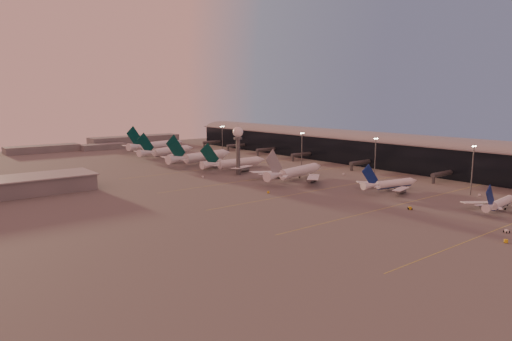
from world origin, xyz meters
TOP-DOWN VIEW (x-y plane):
  - ground at (0.00, 0.00)m, footprint 700.00×700.00m
  - taxiway_markings at (30.00, 56.00)m, footprint 180.00×185.25m
  - terminal at (107.88, 110.09)m, footprint 57.00×362.00m
  - hangar at (-120.00, 140.00)m, footprint 82.00×27.00m
  - radar_tower at (5.00, 120.00)m, footprint 6.40×6.40m
  - mast_a at (58.00, 0.00)m, footprint 3.60×0.56m
  - mast_b at (55.00, 55.00)m, footprint 3.60×0.56m
  - mast_c at (50.00, 110.00)m, footprint 3.60×0.56m
  - mast_d at (48.00, 200.00)m, footprint 3.60×0.56m
  - distant_horizon at (2.62, 325.14)m, footprint 165.00×37.50m
  - narrowbody_near at (36.80, -22.99)m, footprint 33.52×26.66m
  - narrowbody_mid at (35.82, 30.53)m, footprint 38.33×30.37m
  - widebody_white at (19.77, 83.63)m, footprint 56.50×44.75m
  - greentail_a at (14.48, 136.42)m, footprint 53.03×42.81m
  - greentail_b at (10.42, 171.86)m, footprint 62.14×49.60m
  - greentail_c at (9.76, 221.47)m, footprint 57.18×45.57m
  - greentail_d at (21.18, 262.90)m, footprint 63.51×50.48m
  - gsv_truck_a at (-5.66, -43.51)m, footprint 6.07×4.90m
  - gsv_tug_near at (5.99, -38.86)m, footprint 3.16×4.04m
  - gsv_catering_a at (59.22, -3.79)m, footprint 5.18×2.95m
  - gsv_tug_mid at (9.05, 1.80)m, footprint 4.43×4.28m
  - gsv_truck_b at (47.48, 44.60)m, footprint 4.83×2.19m
  - gsv_truck_c at (-16.47, 65.49)m, footprint 4.84×5.53m
  - gsv_catering_b at (55.53, 78.45)m, footprint 4.40×2.20m
  - gsv_truck_d at (-18.66, 124.09)m, footprint 2.00×5.14m
  - gsv_tug_hangar at (38.19, 147.63)m, footprint 3.89×2.53m

SIDE VIEW (x-z plane):
  - ground at x=0.00m, z-range 0.00..0.00m
  - taxiway_markings at x=30.00m, z-range 0.00..0.02m
  - gsv_tug_near at x=5.99m, z-range 0.02..1.03m
  - gsv_tug_hangar at x=38.19m, z-range 0.02..1.08m
  - gsv_tug_mid at x=9.05m, z-range 0.02..1.12m
  - gsv_truck_b at x=47.48m, z-range 0.02..1.90m
  - gsv_truck_d at x=-18.66m, z-range 0.02..2.09m
  - gsv_truck_c at x=-16.47m, z-range 0.02..2.22m
  - gsv_truck_a at x=-5.66m, z-range 0.02..2.39m
  - gsv_catering_b at x=55.53m, z-range 0.00..3.56m
  - gsv_catering_a at x=59.22m, z-range 0.00..4.01m
  - narrowbody_near at x=36.80m, z-range -3.90..9.20m
  - narrowbody_mid at x=35.82m, z-range -4.48..10.57m
  - greentail_a at x=14.48m, z-range -6.23..13.03m
  - widebody_white at x=19.77m, z-range -6.61..13.62m
  - greentail_c at x=9.76m, z-range -6.87..14.38m
  - distant_horizon at x=2.62m, z-range -0.61..8.39m
  - greentail_b at x=10.42m, z-range -7.42..15.54m
  - greentail_d at x=21.18m, z-range -7.72..16.15m
  - hangar at x=-120.00m, z-range 0.07..8.57m
  - terminal at x=107.88m, z-range -1.00..22.04m
  - mast_a at x=58.00m, z-range 1.24..26.24m
  - mast_b at x=55.00m, z-range 1.24..26.24m
  - mast_c at x=50.00m, z-range 1.24..26.24m
  - mast_d at x=48.00m, z-range 1.24..26.24m
  - radar_tower at x=5.00m, z-range 5.40..36.50m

